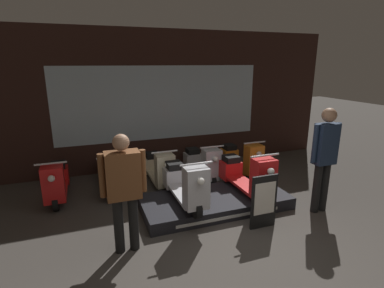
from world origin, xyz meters
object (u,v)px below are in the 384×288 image
(scooter_backrow_0, at_px, (57,181))
(scooter_backrow_3, at_px, (202,164))
(scooter_backrow_4, at_px, (241,159))
(scooter_display_right, at_px, (247,175))
(person_left_browsing, at_px, (124,185))
(scooter_backrow_1, at_px, (110,175))
(person_right_browsing, at_px, (325,153))
(scooter_backrow_2, at_px, (159,169))
(scooter_display_left, at_px, (185,184))
(price_sign_board, at_px, (264,202))

(scooter_backrow_0, distance_m, scooter_backrow_3, 2.92)
(scooter_backrow_0, height_order, scooter_backrow_4, same)
(scooter_display_right, height_order, scooter_backrow_3, scooter_display_right)
(scooter_display_right, distance_m, person_left_browsing, 2.35)
(scooter_backrow_1, height_order, person_right_browsing, person_right_browsing)
(scooter_backrow_1, distance_m, person_left_browsing, 2.17)
(scooter_backrow_2, relative_size, person_right_browsing, 0.86)
(scooter_backrow_4, bearing_deg, person_right_browsing, -80.67)
(scooter_display_left, relative_size, scooter_backrow_4, 1.00)
(scooter_display_right, relative_size, price_sign_board, 1.80)
(scooter_backrow_2, bearing_deg, scooter_backrow_4, 0.00)
(person_right_browsing, bearing_deg, scooter_backrow_3, 122.26)
(scooter_backrow_0, bearing_deg, person_right_browsing, -26.20)
(scooter_backrow_1, xyz_separation_m, price_sign_board, (2.06, -2.21, 0.10))
(scooter_backrow_0, relative_size, scooter_backrow_4, 1.00)
(scooter_backrow_1, bearing_deg, scooter_backrow_3, 0.00)
(scooter_backrow_1, bearing_deg, scooter_display_right, -32.33)
(scooter_display_left, relative_size, scooter_backrow_2, 1.00)
(scooter_display_left, distance_m, scooter_backrow_0, 2.49)
(scooter_display_left, relative_size, scooter_backrow_1, 1.00)
(scooter_backrow_1, distance_m, scooter_backrow_4, 2.92)
(scooter_display_left, distance_m, scooter_backrow_3, 1.67)
(scooter_backrow_0, xyz_separation_m, scooter_backrow_1, (0.97, 0.00, 0.00))
(scooter_backrow_2, height_order, scooter_backrow_3, same)
(scooter_backrow_4, distance_m, person_left_browsing, 3.63)
(scooter_backrow_3, relative_size, person_left_browsing, 0.95)
(scooter_backrow_1, bearing_deg, scooter_backrow_0, 180.00)
(scooter_backrow_4, bearing_deg, scooter_backrow_2, 180.00)
(scooter_backrow_1, distance_m, price_sign_board, 3.03)
(scooter_backrow_0, xyz_separation_m, scooter_backrow_4, (3.89, 0.00, 0.00))
(price_sign_board, bearing_deg, scooter_backrow_2, 116.17)
(person_left_browsing, bearing_deg, scooter_backrow_3, 47.13)
(scooter_backrow_3, height_order, person_left_browsing, person_left_browsing)
(person_left_browsing, bearing_deg, scooter_backrow_2, 65.24)
(scooter_display_left, distance_m, person_right_browsing, 2.34)
(person_right_browsing, bearing_deg, scooter_display_right, 146.91)
(scooter_display_right, xyz_separation_m, scooter_backrow_0, (-3.20, 1.41, -0.21))
(scooter_backrow_1, xyz_separation_m, scooter_backrow_3, (1.95, 0.00, 0.00))
(price_sign_board, bearing_deg, scooter_backrow_1, 132.95)
(scooter_backrow_2, distance_m, person_left_browsing, 2.38)
(person_left_browsing, relative_size, price_sign_board, 1.90)
(scooter_display_right, distance_m, scooter_backrow_2, 1.89)
(scooter_display_right, bearing_deg, scooter_backrow_2, 131.64)
(scooter_backrow_3, xyz_separation_m, person_left_browsing, (-1.93, -2.08, 0.63))
(scooter_backrow_3, bearing_deg, scooter_backrow_1, 180.00)
(person_left_browsing, xyz_separation_m, person_right_browsing, (3.25, 0.00, 0.07))
(scooter_backrow_2, bearing_deg, price_sign_board, -63.83)
(scooter_display_right, relative_size, person_left_browsing, 0.95)
(scooter_display_right, height_order, person_left_browsing, person_left_browsing)
(scooter_backrow_3, height_order, person_right_browsing, person_right_browsing)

